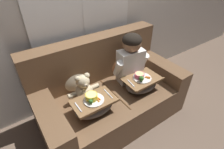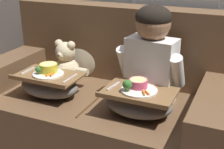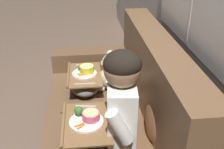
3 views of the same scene
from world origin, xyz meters
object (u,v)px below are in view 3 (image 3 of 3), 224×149
object	(u,v)px
throw_pillow_behind_child	(157,116)
teddy_bear	(110,74)
lap_tray_child	(87,130)
lap_tray_teddy	(85,81)
throw_pillow_behind_teddy	(137,70)
child_figure	(122,94)
couch	(117,117)

from	to	relation	value
throw_pillow_behind_child	teddy_bear	world-z (taller)	throw_pillow_behind_child
lap_tray_child	lap_tray_teddy	bearing A→B (deg)	179.97
throw_pillow_behind_teddy	lap_tray_child	world-z (taller)	throw_pillow_behind_teddy
lap_tray_child	throw_pillow_behind_child	bearing A→B (deg)	89.84
lap_tray_teddy	throw_pillow_behind_teddy	bearing A→B (deg)	89.90
throw_pillow_behind_teddy	teddy_bear	bearing A→B (deg)	-90.04
throw_pillow_behind_teddy	child_figure	size ratio (longest dim) A/B	0.57
child_figure	lap_tray_teddy	distance (m)	0.75
couch	throw_pillow_behind_child	distance (m)	0.47
child_figure	lap_tray_child	distance (m)	0.35
teddy_bear	child_figure	bearing A→B (deg)	0.31
child_figure	lap_tray_teddy	size ratio (longest dim) A/B	1.44
couch	lap_tray_child	xyz separation A→B (m)	(0.33, -0.25, 0.17)
teddy_bear	lap_tray_teddy	world-z (taller)	teddy_bear
throw_pillow_behind_teddy	teddy_bear	world-z (taller)	throw_pillow_behind_teddy
lap_tray_child	lap_tray_teddy	xyz separation A→B (m)	(-0.66, 0.00, 0.00)
throw_pillow_behind_child	teddy_bear	bearing A→B (deg)	-160.01
throw_pillow_behind_teddy	couch	bearing A→B (deg)	-33.29
teddy_bear	lap_tray_teddy	bearing A→B (deg)	-90.16
throw_pillow_behind_teddy	lap_tray_child	distance (m)	0.81
couch	lap_tray_teddy	bearing A→B (deg)	-143.43
couch	throw_pillow_behind_child	size ratio (longest dim) A/B	4.81
throw_pillow_behind_child	child_figure	distance (m)	0.30
throw_pillow_behind_child	teddy_bear	distance (m)	0.71
couch	throw_pillow_behind_teddy	xyz separation A→B (m)	(-0.33, 0.22, 0.25)
teddy_bear	throw_pillow_behind_teddy	bearing A→B (deg)	89.96
child_figure	lap_tray_teddy	xyz separation A→B (m)	(-0.67, -0.23, -0.27)
couch	teddy_bear	xyz separation A→B (m)	(-0.33, -0.02, 0.23)
lap_tray_teddy	throw_pillow_behind_child	bearing A→B (deg)	34.96
throw_pillow_behind_teddy	lap_tray_child	xyz separation A→B (m)	(0.66, -0.47, -0.08)
couch	teddy_bear	world-z (taller)	couch
child_figure	lap_tray_teddy	world-z (taller)	child_figure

